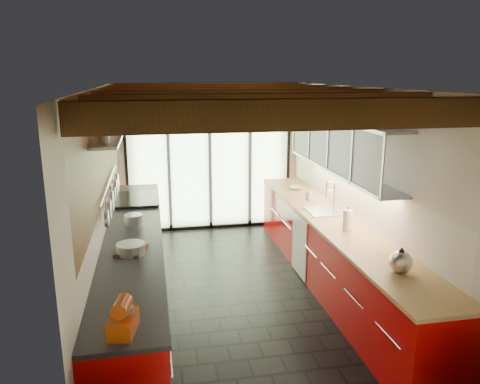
{
  "coord_description": "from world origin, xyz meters",
  "views": [
    {
      "loc": [
        -1.01,
        -5.42,
        2.76
      ],
      "look_at": [
        0.1,
        0.4,
        1.25
      ],
      "focal_mm": 35.0,
      "sensor_mm": 36.0,
      "label": 1
    }
  ],
  "objects": [
    {
      "name": "upper_cabinets_right",
      "position": [
        1.43,
        0.3,
        1.85
      ],
      "size": [
        0.34,
        3.0,
        3.0
      ],
      "color": "silver",
      "rests_on": "ground"
    },
    {
      "name": "ground",
      "position": [
        0.0,
        0.0,
        0.0
      ],
      "size": [
        5.5,
        5.5,
        0.0
      ],
      "primitive_type": "plane",
      "color": "black",
      "rests_on": "ground"
    },
    {
      "name": "glass_door",
      "position": [
        0.0,
        2.69,
        1.66
      ],
      "size": [
        2.95,
        0.1,
        2.9
      ],
      "color": "#C6EAAD",
      "rests_on": "ground"
    },
    {
      "name": "cutting_board",
      "position": [
        -1.27,
        -0.64,
        0.94
      ],
      "size": [
        0.36,
        0.44,
        0.03
      ],
      "primitive_type": "cube",
      "rotation": [
        0.0,
        0.0,
        -0.3
      ],
      "color": "brown",
      "rests_on": "left_counter"
    },
    {
      "name": "kettle",
      "position": [
        1.27,
        -1.65,
        1.04
      ],
      "size": [
        0.27,
        0.3,
        0.26
      ],
      "color": "silver",
      "rests_on": "right_counter"
    },
    {
      "name": "left_counter",
      "position": [
        -1.28,
        0.0,
        0.46
      ],
      "size": [
        0.68,
        5.0,
        0.92
      ],
      "color": "#B80809",
      "rests_on": "ground"
    },
    {
      "name": "range_stove",
      "position": [
        -1.28,
        1.45,
        0.47
      ],
      "size": [
        0.66,
        0.9,
        0.97
      ],
      "color": "silver",
      "rests_on": "ground"
    },
    {
      "name": "right_counter",
      "position": [
        1.27,
        0.0,
        0.46
      ],
      "size": [
        0.68,
        5.0,
        0.92
      ],
      "color": "#B80809",
      "rests_on": "ground"
    },
    {
      "name": "bowl",
      "position": [
        1.27,
        1.67,
        0.95
      ],
      "size": [
        0.27,
        0.27,
        0.05
      ],
      "primitive_type": "imported",
      "rotation": [
        0.0,
        0.0,
        -0.4
      ],
      "color": "silver",
      "rests_on": "right_counter"
    },
    {
      "name": "stand_mixer",
      "position": [
        -1.27,
        -2.24,
        1.03
      ],
      "size": [
        0.23,
        0.33,
        0.28
      ],
      "color": "#C7440F",
      "rests_on": "left_counter"
    },
    {
      "name": "soap_bottle",
      "position": [
        1.27,
        1.0,
        1.01
      ],
      "size": [
        0.1,
        0.11,
        0.17
      ],
      "primitive_type": "imported",
      "rotation": [
        0.0,
        0.0,
        0.42
      ],
      "color": "silver",
      "rests_on": "right_counter"
    },
    {
      "name": "pot_small",
      "position": [
        -1.27,
        -0.7,
        0.98
      ],
      "size": [
        0.34,
        0.34,
        0.11
      ],
      "primitive_type": "cylinder",
      "rotation": [
        0.0,
        0.0,
        0.15
      ],
      "color": "silver",
      "rests_on": "left_counter"
    },
    {
      "name": "pot_large",
      "position": [
        -1.27,
        0.26,
        0.99
      ],
      "size": [
        0.23,
        0.23,
        0.14
      ],
      "primitive_type": "cylinder",
      "rotation": [
        0.0,
        0.0,
        0.05
      ],
      "color": "silver",
      "rests_on": "left_counter"
    },
    {
      "name": "sink_assembly",
      "position": [
        1.29,
        0.4,
        0.96
      ],
      "size": [
        0.45,
        0.52,
        0.43
      ],
      "color": "silver",
      "rests_on": "right_counter"
    },
    {
      "name": "room_shell",
      "position": [
        0.0,
        0.0,
        1.65
      ],
      "size": [
        5.5,
        5.5,
        5.5
      ],
      "color": "silver",
      "rests_on": "ground"
    },
    {
      "name": "paper_towel",
      "position": [
        1.27,
        -0.4,
        1.04
      ],
      "size": [
        0.11,
        0.11,
        0.3
      ],
      "color": "white",
      "rests_on": "right_counter"
    },
    {
      "name": "left_wall_fixtures",
      "position": [
        -1.47,
        0.25,
        1.8
      ],
      "size": [
        0.28,
        2.6,
        0.96
      ],
      "color": "silver",
      "rests_on": "ground"
    },
    {
      "name": "ceiling_beams",
      "position": [
        -0.0,
        0.38,
        2.46
      ],
      "size": [
        3.14,
        5.06,
        4.9
      ],
      "color": "#593316",
      "rests_on": "ground"
    }
  ]
}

